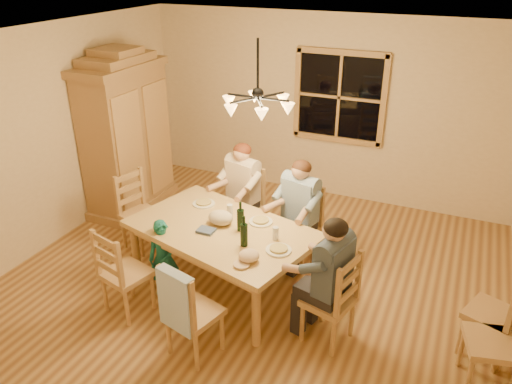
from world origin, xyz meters
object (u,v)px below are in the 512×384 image
at_px(wine_bottle_a, 241,216).
at_px(chair_spare_back, 489,327).
at_px(chair_end_right, 328,313).
at_px(chandelier, 258,103).
at_px(chair_near_right, 195,325).
at_px(chair_far_left, 242,219).
at_px(chair_far_right, 298,240).
at_px(chair_end_left, 143,225).
at_px(chair_near_left, 128,286).
at_px(adult_plaid_man, 300,200).
at_px(dining_table, 222,235).
at_px(adult_slate_man, 331,266).
at_px(chair_spare_front, 488,357).
at_px(wine_bottle_b, 244,231).
at_px(child, 164,258).
at_px(adult_woman, 242,181).
at_px(armoire, 127,138).

xyz_separation_m(wine_bottle_a, chair_spare_back, (2.52, 0.02, -0.62)).
bearing_deg(chair_end_right, chandelier, 71.73).
distance_m(chair_near_right, wine_bottle_a, 1.22).
height_order(chair_far_left, wine_bottle_a, wine_bottle_a).
distance_m(chandelier, chair_far_right, 1.86).
xyz_separation_m(chair_end_left, chair_spare_back, (4.04, -0.29, 0.00)).
bearing_deg(chair_far_left, chair_near_left, 90.00).
distance_m(chair_near_left, adult_plaid_man, 2.11).
xyz_separation_m(dining_table, chair_spare_back, (2.73, 0.06, -0.36)).
xyz_separation_m(chair_near_right, adult_plaid_man, (0.37, 1.81, 0.54)).
distance_m(chandelier, adult_slate_man, 1.74).
bearing_deg(adult_plaid_man, wine_bottle_a, 77.69).
bearing_deg(chair_far_right, adult_plaid_man, -75.08).
bearing_deg(chair_spare_front, adult_plaid_man, 48.75).
bearing_deg(chair_near_right, wine_bottle_b, 94.84).
xyz_separation_m(chair_far_right, chair_near_right, (-0.37, -1.81, 0.00)).
relative_size(chandelier, child, 0.86).
height_order(chair_far_right, wine_bottle_b, wine_bottle_b).
relative_size(adult_woman, chair_spare_back, 0.88).
relative_size(chair_near_left, child, 1.11).
bearing_deg(wine_bottle_a, chandelier, 76.79).
xyz_separation_m(chair_far_right, adult_woman, (-0.84, 0.22, 0.54)).
xyz_separation_m(chair_near_right, adult_slate_man, (1.08, 0.67, 0.54)).
relative_size(armoire, chair_near_left, 2.32).
xyz_separation_m(adult_slate_man, wine_bottle_b, (-0.94, 0.12, 0.08)).
relative_size(armoire, dining_table, 1.05).
relative_size(chair_far_right, adult_slate_man, 1.13).
xyz_separation_m(chair_end_left, chair_end_right, (2.62, -0.70, 0.00)).
xyz_separation_m(chair_near_right, chair_end_right, (1.08, 0.67, 0.00)).
xyz_separation_m(adult_woman, chair_spare_back, (2.97, -0.96, -0.54)).
bearing_deg(child, wine_bottle_b, -24.49).
xyz_separation_m(chair_far_left, chair_end_left, (-1.08, -0.67, 0.00)).
height_order(armoire, chair_end_right, armoire).
distance_m(armoire, dining_table, 2.51).
height_order(armoire, chair_spare_back, armoire).
xyz_separation_m(chair_far_right, wine_bottle_a, (-0.39, -0.76, 0.62)).
xyz_separation_m(armoire, child, (1.61, -1.61, -0.61)).
height_order(dining_table, chair_near_left, chair_near_left).
height_order(dining_table, chair_far_left, chair_far_left).
bearing_deg(adult_plaid_man, adult_slate_man, 136.64).
bearing_deg(dining_table, chair_spare_front, -7.31).
relative_size(chandelier, chair_end_left, 0.78).
height_order(wine_bottle_b, child, wine_bottle_b).
bearing_deg(chair_end_left, adult_woman, 136.74).
relative_size(chair_end_left, adult_slate_man, 1.13).
height_order(adult_woman, adult_slate_man, same).
height_order(chair_end_left, adult_slate_man, adult_slate_man).
xyz_separation_m(chair_near_left, wine_bottle_a, (0.92, 0.80, 0.62)).
xyz_separation_m(chair_near_left, chair_spare_back, (3.44, 0.82, 0.00)).
height_order(chair_near_right, wine_bottle_b, wine_bottle_b).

